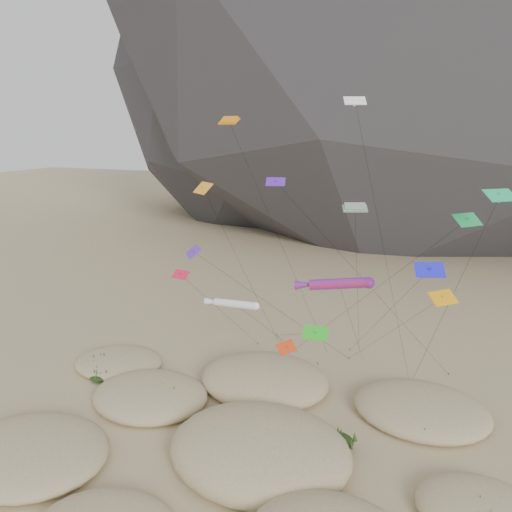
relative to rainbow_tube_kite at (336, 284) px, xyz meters
The scene contains 9 objects.
ground 18.89m from the rainbow_tube_kite, 111.36° to the right, with size 500.00×500.00×0.00m, color #CCB789.
dunes 16.16m from the rainbow_tube_kite, 127.00° to the right, with size 48.96×34.54×4.55m.
dune_grass 16.34m from the rainbow_tube_kite, 117.49° to the right, with size 43.12×30.38×1.45m.
kite_stakes 17.49m from the rainbow_tube_kite, 101.22° to the left, with size 23.24×7.54×0.30m.
rainbow_tube_kite is the anchor object (origin of this frame).
white_tube_kite 9.92m from the rainbow_tube_kite, 162.75° to the right, with size 5.98×15.10×11.54m.
orange_parafoil 18.72m from the rainbow_tube_kite, 166.30° to the left, with size 9.78×10.85×28.32m.
multi_parafoil 7.04m from the rainbow_tube_kite, 60.18° to the left, with size 2.43×13.79×20.53m.
delta_kites 4.46m from the rainbow_tube_kite, 80.03° to the right, with size 29.23×21.84×29.88m.
Camera 1 is at (13.95, -31.24, 27.20)m, focal length 35.00 mm.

